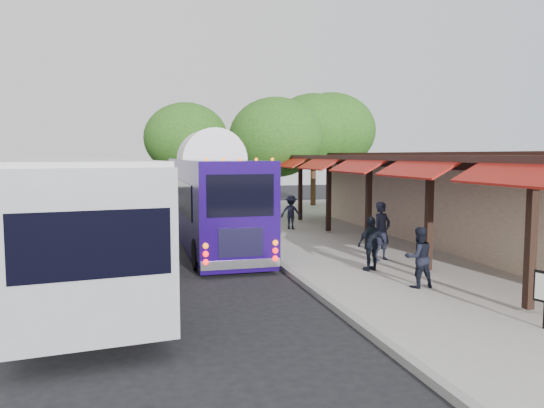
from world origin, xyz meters
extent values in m
plane|color=black|center=(0.00, 0.00, 0.00)|extent=(90.00, 90.00, 0.00)
cube|color=#9E9B93|center=(5.00, 4.00, 0.07)|extent=(10.00, 40.00, 0.15)
cube|color=gray|center=(0.05, 4.00, 0.07)|extent=(0.20, 40.00, 0.16)
cube|color=tan|center=(8.50, 4.00, 1.80)|extent=(5.00, 20.00, 3.60)
cube|color=black|center=(5.98, 4.00, 3.30)|extent=(0.06, 20.00, 0.60)
cube|color=#331E19|center=(4.90, 4.00, 3.40)|extent=(2.60, 20.00, 0.18)
cube|color=black|center=(3.78, -4.00, 1.80)|extent=(0.18, 0.18, 3.16)
cube|color=maroon|center=(3.35, -4.00, 3.15)|extent=(1.00, 3.20, 0.57)
cube|color=black|center=(3.78, 0.00, 1.80)|extent=(0.18, 0.18, 3.16)
cube|color=maroon|center=(3.35, 0.00, 3.15)|extent=(1.00, 3.20, 0.57)
cube|color=black|center=(3.78, 4.00, 1.80)|extent=(0.18, 0.18, 3.16)
cube|color=maroon|center=(3.35, 4.00, 3.15)|extent=(1.00, 3.20, 0.57)
cube|color=black|center=(3.78, 8.00, 1.80)|extent=(0.18, 0.18, 3.16)
cube|color=maroon|center=(3.35, 8.00, 3.15)|extent=(1.00, 3.20, 0.57)
cube|color=black|center=(3.78, 12.00, 1.80)|extent=(0.18, 0.18, 3.16)
cube|color=maroon|center=(3.35, 12.00, 3.15)|extent=(1.00, 3.20, 0.57)
sphere|color=#185D86|center=(4.20, -2.00, 2.88)|extent=(0.26, 0.26, 0.26)
sphere|color=#185D86|center=(4.20, 3.00, 2.88)|extent=(0.26, 0.26, 0.26)
sphere|color=#185D86|center=(4.20, 8.00, 2.88)|extent=(0.26, 0.26, 0.26)
cube|color=#1C0759|center=(-1.45, 6.86, 1.87)|extent=(2.45, 11.10, 2.91)
cube|color=#1C0759|center=(-1.45, 6.86, 0.28)|extent=(2.40, 10.99, 0.32)
ellipsoid|color=white|center=(-1.45, 6.86, 3.30)|extent=(2.45, 10.88, 0.52)
cube|color=black|center=(-1.45, 1.30, 2.35)|extent=(1.93, 0.05, 1.20)
cube|color=silver|center=(-1.45, 1.37, 0.39)|extent=(2.31, 0.19, 0.26)
sphere|color=#FF0C0C|center=(-2.46, 1.28, 0.63)|extent=(0.17, 0.17, 0.17)
sphere|color=#FF0C0C|center=(-0.44, 1.28, 0.63)|extent=(0.17, 0.17, 0.17)
cylinder|color=black|center=(-2.52, 2.64, 0.48)|extent=(0.29, 0.96, 0.96)
cylinder|color=black|center=(-0.38, 2.64, 0.48)|extent=(0.29, 0.96, 0.96)
cylinder|color=black|center=(-2.52, 10.40, 0.48)|extent=(0.29, 0.96, 0.96)
cylinder|color=black|center=(-0.38, 10.40, 0.48)|extent=(0.29, 0.96, 0.96)
cube|color=gray|center=(-5.75, 1.64, 1.84)|extent=(4.30, 12.87, 2.91)
cube|color=black|center=(-7.14, 1.64, 2.09)|extent=(1.37, 10.66, 1.10)
cube|color=black|center=(-4.37, 1.64, 2.09)|extent=(1.37, 10.66, 1.10)
cube|color=silver|center=(-5.75, 1.64, 3.34)|extent=(4.21, 12.62, 0.11)
cylinder|color=black|center=(-4.49, -2.78, 0.53)|extent=(0.44, 1.08, 1.05)
cylinder|color=black|center=(-7.02, 5.43, 0.53)|extent=(0.44, 1.08, 1.05)
cylinder|color=black|center=(-4.49, 5.43, 0.53)|extent=(0.44, 1.08, 1.05)
imported|color=black|center=(3.28, 1.92, 1.08)|extent=(0.80, 0.66, 1.87)
imported|color=black|center=(2.62, -1.49, 0.92)|extent=(0.76, 0.59, 1.54)
imported|color=black|center=(2.30, 0.59, 0.94)|extent=(0.99, 0.59, 1.58)
imported|color=black|center=(2.53, 9.43, 0.91)|extent=(1.14, 1.01, 1.53)
cylinder|color=#382314|center=(3.39, 15.29, 1.51)|extent=(0.36, 0.36, 3.02)
ellipsoid|color=#174611|center=(3.39, 15.29, 4.46)|extent=(5.22, 5.22, 4.44)
cylinder|color=#382314|center=(7.20, 19.92, 1.70)|extent=(0.36, 0.36, 3.39)
ellipsoid|color=#174611|center=(7.20, 19.92, 5.01)|extent=(5.86, 5.86, 4.98)
cylinder|color=#382314|center=(8.47, 20.09, 1.72)|extent=(0.36, 0.36, 3.44)
ellipsoid|color=#174611|center=(8.47, 20.09, 5.08)|extent=(5.94, 5.94, 5.05)
cylinder|color=#382314|center=(-1.02, 20.84, 1.54)|extent=(0.36, 0.36, 3.08)
ellipsoid|color=#174611|center=(-1.02, 20.84, 4.54)|extent=(5.31, 5.31, 4.52)
camera|label=1|loc=(-4.31, -13.31, 3.51)|focal=35.00mm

